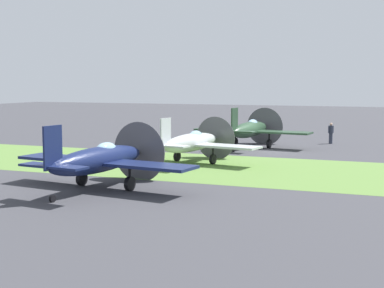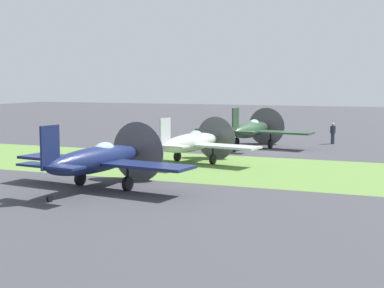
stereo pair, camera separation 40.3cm
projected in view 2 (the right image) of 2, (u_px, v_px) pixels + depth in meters
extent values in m
plane|color=#38383D|center=(269.00, 151.00, 41.78)|extent=(160.00, 160.00, 0.00)
cube|color=#567A38|center=(231.00, 168.00, 33.39)|extent=(120.00, 11.00, 0.01)
ellipsoid|color=#233D28|center=(251.00, 130.00, 43.61)|extent=(1.90, 6.72, 1.21)
cube|color=#233D28|center=(253.00, 131.00, 43.97)|extent=(9.49, 2.64, 0.14)
cube|color=#233D28|center=(236.00, 121.00, 40.87)|extent=(0.21, 1.08, 1.85)
cube|color=#233D28|center=(235.00, 131.00, 40.95)|extent=(3.20, 1.20, 0.10)
cone|color=#B7B24C|center=(267.00, 126.00, 46.74)|extent=(0.69, 0.74, 0.62)
cylinder|color=#4C4C51|center=(266.00, 127.00, 46.57)|extent=(3.11, 0.37, 3.12)
ellipsoid|color=#8CB2C6|center=(254.00, 124.00, 44.08)|extent=(0.82, 1.43, 0.68)
cylinder|color=black|center=(237.00, 142.00, 44.82)|extent=(0.28, 0.68, 0.66)
cylinder|color=black|center=(237.00, 136.00, 44.77)|extent=(0.12, 0.12, 0.94)
cylinder|color=black|center=(270.00, 144.00, 43.50)|extent=(0.28, 0.68, 0.66)
cylinder|color=black|center=(270.00, 138.00, 43.45)|extent=(0.12, 0.12, 0.94)
cylinder|color=black|center=(235.00, 150.00, 41.01)|extent=(0.15, 0.32, 0.31)
ellipsoid|color=#B2B7BC|center=(191.00, 143.00, 35.18)|extent=(2.19, 6.30, 1.13)
cube|color=#B2B7BC|center=(194.00, 144.00, 35.50)|extent=(8.89, 3.04, 0.13)
cube|color=#B2B7BC|center=(165.00, 133.00, 32.70)|extent=(0.26, 1.00, 1.73)
cube|color=#B2B7BC|center=(165.00, 145.00, 32.78)|extent=(3.02, 1.31, 0.09)
cone|color=#B7B24C|center=(217.00, 138.00, 37.98)|extent=(0.69, 0.73, 0.58)
cylinder|color=#4C4C51|center=(216.00, 138.00, 37.83)|extent=(2.88, 0.54, 2.92)
ellipsoid|color=#8CB2C6|center=(196.00, 136.00, 35.60)|extent=(0.85, 1.37, 0.64)
cylinder|color=black|center=(177.00, 156.00, 36.37)|extent=(0.30, 0.65, 0.62)
cylinder|color=black|center=(177.00, 150.00, 36.32)|extent=(0.11, 0.11, 0.88)
cylinder|color=black|center=(213.00, 159.00, 34.98)|extent=(0.30, 0.65, 0.62)
cylinder|color=black|center=(213.00, 152.00, 34.93)|extent=(0.11, 0.11, 0.88)
cylinder|color=black|center=(164.00, 167.00, 32.85)|extent=(0.16, 0.31, 0.29)
ellipsoid|color=#141E47|center=(96.00, 160.00, 26.61)|extent=(2.06, 6.84, 1.23)
cube|color=#141E47|center=(102.00, 162.00, 26.97)|extent=(9.65, 2.86, 0.14)
cube|color=#141E47|center=(50.00, 147.00, 23.85)|extent=(0.23, 1.09, 1.88)
cube|color=#141E47|center=(51.00, 166.00, 23.93)|extent=(3.26, 1.28, 0.10)
cone|color=#B7B24C|center=(140.00, 151.00, 29.75)|extent=(0.72, 0.77, 0.63)
cylinder|color=#4C4C51|center=(138.00, 152.00, 29.57)|extent=(3.15, 0.44, 3.17)
ellipsoid|color=#8CB2C6|center=(104.00, 149.00, 27.08)|extent=(0.86, 1.46, 0.69)
cylinder|color=black|center=(80.00, 179.00, 27.86)|extent=(0.30, 0.70, 0.67)
cylinder|color=black|center=(80.00, 169.00, 27.80)|extent=(0.12, 0.12, 0.95)
cylinder|color=black|center=(128.00, 184.00, 26.46)|extent=(0.30, 0.70, 0.67)
cylinder|color=black|center=(128.00, 174.00, 26.41)|extent=(0.12, 0.12, 0.95)
cylinder|color=black|center=(50.00, 198.00, 24.00)|extent=(0.16, 0.33, 0.32)
cylinder|color=#2D3342|center=(333.00, 139.00, 46.48)|extent=(0.30, 0.30, 0.88)
cylinder|color=#2D3342|center=(333.00, 129.00, 46.40)|extent=(0.38, 0.38, 0.62)
sphere|color=tan|center=(333.00, 124.00, 46.35)|extent=(0.23, 0.23, 0.23)
cylinder|color=#2D3342|center=(331.00, 130.00, 46.25)|extent=(0.11, 0.11, 0.59)
cylinder|color=#2D3342|center=(335.00, 129.00, 46.55)|extent=(0.11, 0.11, 0.59)
cylinder|color=black|center=(140.00, 146.00, 40.73)|extent=(0.60, 0.60, 0.90)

